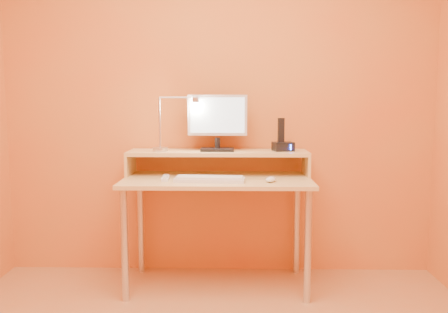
{
  "coord_description": "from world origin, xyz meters",
  "views": [
    {
      "loc": [
        0.11,
        -1.83,
        1.22
      ],
      "look_at": [
        0.04,
        1.13,
        0.87
      ],
      "focal_mm": 38.1,
      "sensor_mm": 36.0,
      "label": 1
    }
  ],
  "objects_px": {
    "phone_dock": "(283,146)",
    "mouse": "(271,179)",
    "monitor_panel": "(217,115)",
    "lamp_base": "(160,149)",
    "remote_control": "(165,178)",
    "keyboard": "(210,180)"
  },
  "relations": [
    {
      "from": "lamp_base",
      "to": "remote_control",
      "type": "distance_m",
      "value": 0.26
    },
    {
      "from": "lamp_base",
      "to": "keyboard",
      "type": "distance_m",
      "value": 0.45
    },
    {
      "from": "mouse",
      "to": "monitor_panel",
      "type": "bearing_deg",
      "value": 160.11
    },
    {
      "from": "phone_dock",
      "to": "keyboard",
      "type": "bearing_deg",
      "value": -164.53
    },
    {
      "from": "remote_control",
      "to": "keyboard",
      "type": "bearing_deg",
      "value": -16.06
    },
    {
      "from": "lamp_base",
      "to": "mouse",
      "type": "relative_size",
      "value": 1.0
    },
    {
      "from": "mouse",
      "to": "keyboard",
      "type": "bearing_deg",
      "value": -160.04
    },
    {
      "from": "lamp_base",
      "to": "mouse",
      "type": "distance_m",
      "value": 0.78
    },
    {
      "from": "monitor_panel",
      "to": "mouse",
      "type": "distance_m",
      "value": 0.59
    },
    {
      "from": "keyboard",
      "to": "remote_control",
      "type": "distance_m",
      "value": 0.29
    },
    {
      "from": "phone_dock",
      "to": "mouse",
      "type": "relative_size",
      "value": 1.3
    },
    {
      "from": "keyboard",
      "to": "phone_dock",
      "type": "bearing_deg",
      "value": 34.56
    },
    {
      "from": "mouse",
      "to": "remote_control",
      "type": "height_order",
      "value": "mouse"
    },
    {
      "from": "monitor_panel",
      "to": "keyboard",
      "type": "height_order",
      "value": "monitor_panel"
    },
    {
      "from": "monitor_panel",
      "to": "phone_dock",
      "type": "bearing_deg",
      "value": 0.17
    },
    {
      "from": "phone_dock",
      "to": "remote_control",
      "type": "xyz_separation_m",
      "value": [
        -0.76,
        -0.22,
        -0.18
      ]
    },
    {
      "from": "phone_dock",
      "to": "mouse",
      "type": "height_order",
      "value": "phone_dock"
    },
    {
      "from": "keyboard",
      "to": "remote_control",
      "type": "relative_size",
      "value": 2.68
    },
    {
      "from": "keyboard",
      "to": "remote_control",
      "type": "xyz_separation_m",
      "value": [
        -0.28,
        0.06,
        -0.0
      ]
    },
    {
      "from": "monitor_panel",
      "to": "keyboard",
      "type": "xyz_separation_m",
      "value": [
        -0.04,
        -0.29,
        -0.39
      ]
    },
    {
      "from": "lamp_base",
      "to": "mouse",
      "type": "xyz_separation_m",
      "value": [
        0.72,
        -0.26,
        -0.16
      ]
    },
    {
      "from": "monitor_panel",
      "to": "remote_control",
      "type": "xyz_separation_m",
      "value": [
        -0.32,
        -0.23,
        -0.39
      ]
    }
  ]
}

